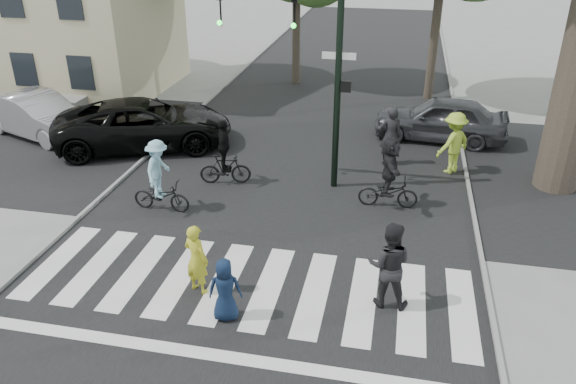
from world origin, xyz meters
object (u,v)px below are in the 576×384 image
Objects in this scene: cyclist_mid at (225,158)px; cyclist_left at (160,181)px; traffic_signal at (307,51)px; pedestrian_child at (225,290)px; pedestrian_adult at (389,265)px; car_suv at (144,124)px; pedestrian_woman at (196,259)px; car_silver at (38,115)px; cyclist_right at (389,176)px; car_grey at (441,119)px.

cyclist_left is at bearing -121.05° from cyclist_mid.
pedestrian_child is (-0.44, -6.33, -3.23)m from traffic_signal.
car_suv is (-8.44, 6.98, -0.13)m from pedestrian_adult.
cyclist_left is 4.76m from car_suv.
cyclist_left reaches higher than pedestrian_woman.
cyclist_mid is at bearing -144.17° from car_suv.
cyclist_left reaches higher than car_silver.
cyclist_right is (3.71, 4.65, 0.11)m from pedestrian_woman.
cyclist_left is at bearing -42.26° from car_grey.
pedestrian_child is (0.84, -0.73, -0.12)m from pedestrian_woman.
traffic_signal reaches higher than pedestrian_woman.
cyclist_mid is at bearing -46.81° from car_grey.
pedestrian_adult is 0.42× the size of car_grey.
cyclist_right is at bearing 13.68° from cyclist_left.
cyclist_left is at bearing -145.41° from traffic_signal.
car_grey is (5.22, 10.08, -0.03)m from pedestrian_woman.
car_grey is (7.42, 6.86, -0.10)m from cyclist_left.
car_grey is (9.77, 2.72, -0.04)m from car_suv.
cyclist_mid is (-4.92, 4.78, -0.13)m from pedestrian_adult.
traffic_signal reaches higher than cyclist_mid.
traffic_signal is 7.12m from pedestrian_child.
cyclist_mid is at bearing 173.94° from cyclist_right.
pedestrian_woman is 5.25m from cyclist_mid.
cyclist_left is at bearing -166.32° from cyclist_right.
car_silver is (-9.94, 1.94, -3.13)m from traffic_signal.
cyclist_right is at bearing -85.93° from pedestrian_adult.
car_suv is (-8.26, 2.70, -0.09)m from cyclist_right.
pedestrian_woman is 11.35m from car_grey.
car_silver is (-12.37, 2.90, -0.13)m from cyclist_right.
pedestrian_woman reaches higher than pedestrian_child.
car_grey is at bearing -96.61° from car_suv.
pedestrian_adult is at bearing -2.86° from car_grey.
pedestrian_child is 0.23× the size of car_suv.
traffic_signal is at bearing -81.14° from pedestrian_woman.
pedestrian_child is 0.67× the size of cyclist_right.
car_grey is at bearing -124.90° from pedestrian_child.
cyclist_mid is at bearing -86.87° from car_silver.
cyclist_left is (-3.47, -2.39, -3.04)m from traffic_signal.
cyclist_mid is 8.00m from car_silver.
car_suv is at bearing -69.13° from pedestrian_child.
pedestrian_child is 0.30× the size of car_grey.
cyclist_mid reaches higher than car_suv.
pedestrian_woman is 3.89m from cyclist_left.
cyclist_right reaches higher than cyclist_mid.
car_silver is at bearing -53.87° from pedestrian_child.
car_grey is (1.33, 9.70, -0.17)m from pedestrian_adult.
pedestrian_adult is 9.79m from car_grey.
cyclist_right is at bearing -10.63° from car_grey.
traffic_signal is 3.01× the size of cyclist_left.
pedestrian_adult is 10.95m from car_suv.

